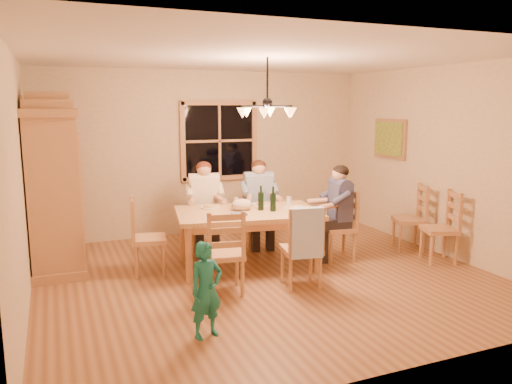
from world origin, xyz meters
name	(u,v)px	position (x,y,z in m)	size (l,w,h in m)	color
floor	(267,276)	(0.00, 0.00, 0.00)	(5.50, 5.50, 0.00)	brown
ceiling	(268,57)	(0.00, 0.00, 2.70)	(5.50, 5.00, 0.02)	white
wall_back	(207,153)	(0.00, 2.50, 1.35)	(5.50, 0.02, 2.70)	#C6B08C
wall_left	(19,184)	(-2.75, 0.00, 1.35)	(0.02, 5.00, 2.70)	#C6B08C
wall_right	(443,161)	(2.75, 0.00, 1.35)	(0.02, 5.00, 2.70)	#C6B08C
window	(219,141)	(0.20, 2.47, 1.55)	(1.30, 0.06, 1.30)	black
painting	(390,139)	(2.71, 1.20, 1.60)	(0.06, 0.78, 0.64)	#946340
chandelier	(267,111)	(0.00, 0.00, 2.08)	(0.77, 0.68, 0.71)	black
armoire	(54,189)	(-2.42, 1.39, 1.06)	(0.66, 1.40, 2.30)	#946340
dining_table	(248,218)	(-0.07, 0.49, 0.66)	(2.02, 1.42, 0.76)	#AE7B4D
chair_far_left	(205,230)	(-0.38, 1.43, 0.30)	(0.50, 0.49, 0.99)	tan
chair_far_right	(259,227)	(0.43, 1.29, 0.30)	(0.50, 0.49, 0.99)	tan
chair_near_left	(224,267)	(-0.67, -0.30, 0.30)	(0.50, 0.49, 0.99)	tan
chair_near_right	(301,261)	(0.25, -0.45, 0.30)	(0.50, 0.49, 0.99)	tan
chair_end_left	(150,250)	(-1.34, 0.70, 0.30)	(0.49, 0.50, 0.99)	tan
chair_end_right	(338,238)	(1.20, 0.28, 0.30)	(0.49, 0.50, 0.99)	tan
adult_woman	(204,195)	(-0.38, 1.43, 0.84)	(0.44, 0.48, 0.87)	beige
adult_plaid_man	(259,193)	(0.43, 1.29, 0.84)	(0.44, 0.48, 0.87)	#2D527C
adult_slate_man	(339,201)	(1.20, 0.28, 0.84)	(0.48, 0.44, 0.87)	#3D4162
towel	(307,233)	(0.22, -0.64, 0.70)	(0.38, 0.10, 0.58)	#AEC6EC
wine_bottle_a	(261,198)	(0.12, 0.46, 0.93)	(0.08, 0.08, 0.33)	black
wine_bottle_b	(273,199)	(0.24, 0.34, 0.93)	(0.08, 0.08, 0.33)	black
plate_woman	(210,207)	(-0.47, 0.85, 0.77)	(0.26, 0.26, 0.02)	white
plate_plaid	(262,205)	(0.26, 0.76, 0.77)	(0.26, 0.26, 0.02)	white
plate_slate	(294,208)	(0.57, 0.39, 0.77)	(0.26, 0.26, 0.02)	white
wine_glass_a	(236,203)	(-0.14, 0.73, 0.83)	(0.06, 0.06, 0.14)	silver
wine_glass_b	(289,202)	(0.57, 0.53, 0.83)	(0.06, 0.06, 0.14)	silver
cap	(299,209)	(0.50, 0.09, 0.82)	(0.20, 0.20, 0.11)	tan
napkin	(239,214)	(-0.26, 0.28, 0.78)	(0.18, 0.14, 0.03)	#485285
cloth_bundle	(242,205)	(-0.12, 0.55, 0.84)	(0.28, 0.22, 0.15)	tan
child	(206,290)	(-1.18, -1.31, 0.46)	(0.33, 0.22, 0.91)	#1A7873
chair_spare_front	(439,240)	(2.45, -0.32, 0.30)	(0.54, 0.55, 0.99)	tan
chair_spare_back	(408,230)	(2.45, 0.31, 0.30)	(0.56, 0.57, 0.99)	tan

